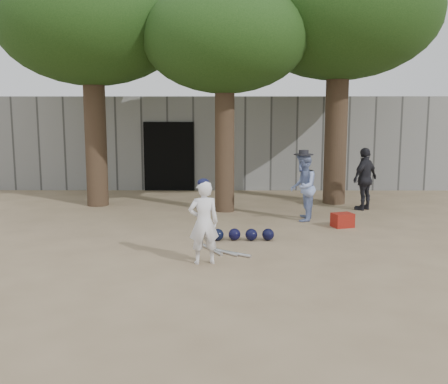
{
  "coord_description": "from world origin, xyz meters",
  "views": [
    {
      "loc": [
        0.65,
        -8.16,
        2.3
      ],
      "look_at": [
        0.6,
        1.0,
        0.95
      ],
      "focal_mm": 40.0,
      "sensor_mm": 36.0,
      "label": 1
    }
  ],
  "objects_px": {
    "spectator_dark": "(365,179)",
    "red_bag": "(342,220)",
    "spectator_blue": "(303,187)",
    "boy_player": "(204,223)"
  },
  "relations": [
    {
      "from": "boy_player",
      "to": "spectator_blue",
      "type": "height_order",
      "value": "spectator_blue"
    },
    {
      "from": "spectator_dark",
      "to": "boy_player",
      "type": "bearing_deg",
      "value": 9.17
    },
    {
      "from": "spectator_blue",
      "to": "spectator_dark",
      "type": "xyz_separation_m",
      "value": [
        1.78,
        1.38,
        0.02
      ]
    },
    {
      "from": "red_bag",
      "to": "spectator_blue",
      "type": "bearing_deg",
      "value": 137.99
    },
    {
      "from": "spectator_blue",
      "to": "red_bag",
      "type": "bearing_deg",
      "value": 61.04
    },
    {
      "from": "boy_player",
      "to": "spectator_dark",
      "type": "distance_m",
      "value": 6.15
    },
    {
      "from": "spectator_blue",
      "to": "red_bag",
      "type": "distance_m",
      "value": 1.19
    },
    {
      "from": "spectator_dark",
      "to": "red_bag",
      "type": "bearing_deg",
      "value": 21.76
    },
    {
      "from": "boy_player",
      "to": "spectator_blue",
      "type": "bearing_deg",
      "value": -134.22
    },
    {
      "from": "boy_player",
      "to": "red_bag",
      "type": "height_order",
      "value": "boy_player"
    }
  ]
}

